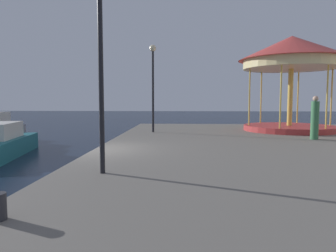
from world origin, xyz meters
The scene contains 6 objects.
ground_plane centered at (0.00, 0.00, 0.00)m, with size 120.00×120.00×0.00m, color black.
quay_dock centered at (7.71, 0.00, 0.40)m, with size 15.43×23.80×0.80m, color slate.
carousel centered at (9.28, 7.17, 4.77)m, with size 5.91×5.91×5.35m.
lamp_post_mid_promenade centered at (1.25, -3.57, 3.95)m, with size 0.36×0.36×4.65m.
lamp_post_far_end centered at (1.53, 5.95, 3.98)m, with size 0.36×0.36×4.72m.
person_far_corner centered at (9.04, 3.19, 1.72)m, with size 0.34×0.34×1.94m.
Camera 1 is at (3.20, -10.78, 2.56)m, focal length 32.88 mm.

